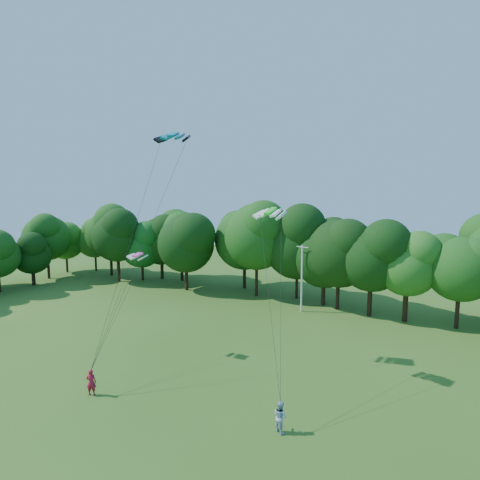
% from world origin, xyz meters
% --- Properties ---
extents(utility_pole, '(1.57, 0.54, 8.06)m').
position_xyz_m(utility_pole, '(0.31, 31.58, 4.15)').
color(utility_pole, silver).
rests_on(utility_pole, ground).
extents(kite_flyer_left, '(0.82, 0.73, 1.87)m').
position_xyz_m(kite_flyer_left, '(-6.71, 6.41, 0.94)').
color(kite_flyer_left, '#B31732').
rests_on(kite_flyer_left, ground).
extents(kite_flyer_right, '(1.14, 1.05, 1.88)m').
position_xyz_m(kite_flyer_right, '(6.53, 8.69, 0.94)').
color(kite_flyer_right, '#9DB7DA').
rests_on(kite_flyer_right, ground).
extents(kite_teal, '(3.13, 1.94, 0.63)m').
position_xyz_m(kite_teal, '(-5.85, 15.20, 19.00)').
color(kite_teal, '#04748D').
rests_on(kite_teal, ground).
extents(kite_green, '(2.71, 1.71, 0.59)m').
position_xyz_m(kite_green, '(2.91, 15.50, 12.75)').
color(kite_green, '#28D920').
rests_on(kite_green, ground).
extents(kite_pink, '(1.78, 0.88, 0.29)m').
position_xyz_m(kite_pink, '(-8.74, 13.60, 8.81)').
color(kite_pink, '#FE46B0').
rests_on(kite_pink, ground).
extents(tree_back_west, '(7.57, 7.57, 11.02)m').
position_xyz_m(tree_back_west, '(-28.41, 35.80, 6.88)').
color(tree_back_west, '#2F2012').
rests_on(tree_back_west, ground).
extents(tree_back_center, '(9.12, 9.12, 13.27)m').
position_xyz_m(tree_back_center, '(3.94, 34.67, 8.28)').
color(tree_back_center, '#2E2112').
rests_on(tree_back_center, ground).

